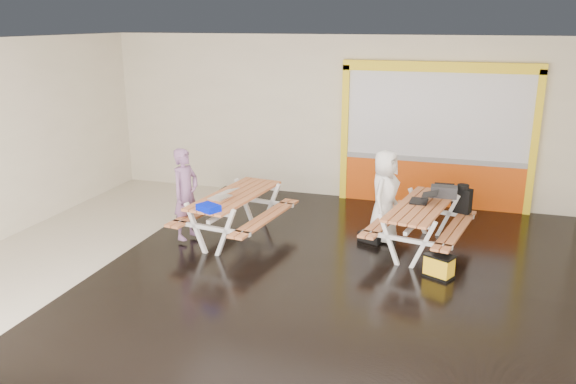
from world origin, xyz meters
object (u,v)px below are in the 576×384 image
(person_left, at_px, (186,194))
(fluke_bag, at_px, (439,266))
(backpack, at_px, (462,199))
(blue_pouch, at_px, (209,208))
(laptop_right, at_px, (423,199))
(laptop_left, at_px, (223,195))
(toolbox, at_px, (444,192))
(dark_case, at_px, (372,236))
(picnic_table_right, at_px, (421,216))
(person_right, at_px, (385,195))
(picnic_table_left, at_px, (235,205))

(person_left, bearing_deg, fluke_bag, -80.33)
(person_left, xyz_separation_m, backpack, (4.57, 1.56, -0.14))
(blue_pouch, bearing_deg, backpack, 29.57)
(blue_pouch, bearing_deg, laptop_right, 25.80)
(laptop_left, height_order, blue_pouch, laptop_left)
(toolbox, xyz_separation_m, dark_case, (-1.15, -0.39, -0.82))
(picnic_table_right, height_order, person_right, person_right)
(person_right, xyz_separation_m, laptop_right, (0.66, -0.10, 0.02))
(laptop_left, height_order, dark_case, laptop_left)
(laptop_right, distance_m, dark_case, 1.14)
(person_left, bearing_deg, picnic_table_right, -65.51)
(person_left, distance_m, person_right, 3.44)
(dark_case, height_order, fluke_bag, fluke_bag)
(toolbox, bearing_deg, picnic_table_left, -164.52)
(person_right, bearing_deg, laptop_left, 122.27)
(person_left, height_order, backpack, person_left)
(backpack, relative_size, fluke_bag, 1.06)
(laptop_right, bearing_deg, picnic_table_left, -169.88)
(picnic_table_right, height_order, blue_pouch, blue_pouch)
(person_right, xyz_separation_m, dark_case, (-0.17, -0.09, -0.75))
(person_right, xyz_separation_m, toolbox, (0.98, 0.30, 0.06))
(person_left, relative_size, fluke_bag, 3.21)
(picnic_table_right, bearing_deg, dark_case, 169.58)
(picnic_table_right, xyz_separation_m, laptop_left, (-3.26, -0.73, 0.28))
(person_left, bearing_deg, backpack, -58.07)
(picnic_table_right, bearing_deg, laptop_right, 87.48)
(person_right, distance_m, blue_pouch, 3.05)
(picnic_table_right, xyz_separation_m, backpack, (0.64, 0.77, 0.12))
(dark_case, bearing_deg, blue_pouch, -146.71)
(laptop_left, distance_m, fluke_bag, 3.73)
(laptop_right, height_order, blue_pouch, laptop_right)
(picnic_table_right, bearing_deg, blue_pouch, -156.19)
(blue_pouch, height_order, dark_case, blue_pouch)
(picnic_table_left, bearing_deg, person_left, -154.52)
(dark_case, bearing_deg, backpack, 22.83)
(fluke_bag, bearing_deg, backpack, 82.14)
(person_left, distance_m, blue_pouch, 0.95)
(laptop_left, relative_size, laptop_right, 1.06)
(picnic_table_left, distance_m, toolbox, 3.63)
(picnic_table_left, xyz_separation_m, picnic_table_right, (3.16, 0.43, -0.02))
(blue_pouch, bearing_deg, fluke_bag, 5.81)
(blue_pouch, distance_m, backpack, 4.43)
(picnic_table_left, xyz_separation_m, backpack, (3.80, 1.19, 0.10))
(laptop_right, xyz_separation_m, backpack, (0.63, 0.63, -0.14))
(picnic_table_right, relative_size, person_right, 1.48)
(person_right, bearing_deg, laptop_right, -87.07)
(picnic_table_left, bearing_deg, backpack, 17.43)
(person_left, height_order, blue_pouch, person_left)
(picnic_table_right, relative_size, laptop_left, 4.83)
(laptop_left, relative_size, fluke_bag, 0.98)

